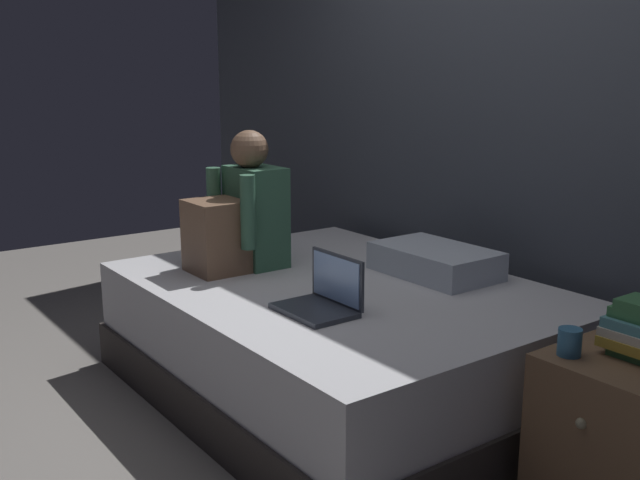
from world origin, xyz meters
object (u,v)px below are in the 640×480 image
object	(u,v)px
laptop	(323,297)
mug	(570,342)
pillow	(435,261)
nightstand	(619,439)
bed	(338,339)
person_sitting	(240,216)

from	to	relation	value
laptop	mug	xyz separation A→B (m)	(0.90, 0.32, 0.02)
pillow	nightstand	bearing A→B (deg)	-14.56
laptop	pillow	size ratio (longest dim) A/B	0.57
bed	pillow	distance (m)	0.58
bed	person_sitting	xyz separation A→B (m)	(-0.49, -0.21, 0.52)
nightstand	mug	distance (m)	0.37
bed	laptop	bearing A→B (deg)	-46.26
pillow	laptop	bearing A→B (deg)	-80.80
pillow	mug	size ratio (longest dim) A/B	6.22
nightstand	person_sitting	bearing A→B (deg)	-168.61
laptop	bed	bearing A→B (deg)	133.74
pillow	mug	distance (m)	1.10
bed	nightstand	bearing A→B (deg)	6.67
pillow	bed	bearing A→B (deg)	-108.67
person_sitting	pillow	bearing A→B (deg)	45.59
laptop	pillow	world-z (taller)	laptop
mug	bed	bearing A→B (deg)	-178.43
bed	person_sitting	world-z (taller)	person_sitting
bed	laptop	distance (m)	0.51
nightstand	laptop	bearing A→B (deg)	-157.09
bed	pillow	xyz separation A→B (m)	(0.15, 0.45, 0.33)
bed	laptop	xyz separation A→B (m)	(0.27, -0.28, 0.32)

